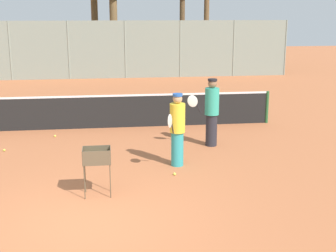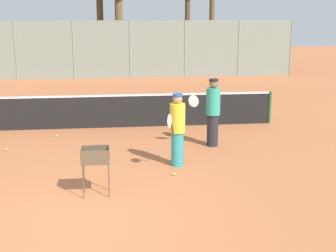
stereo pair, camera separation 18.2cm
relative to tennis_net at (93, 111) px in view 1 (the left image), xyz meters
The scene contains 10 objects.
ground_plane 6.90m from the tennis_net, 90.00° to the right, with size 80.00×80.00×0.00m, color #B7663D.
tennis_net is the anchor object (origin of this frame).
back_fence 11.45m from the tennis_net, 90.00° to the left, with size 21.60×0.08×3.14m.
player_white_outfit 4.10m from the tennis_net, 36.44° to the right, with size 0.95×0.39×1.87m.
player_red_cap 4.54m from the tennis_net, 62.51° to the right, with size 0.53×0.85×1.77m.
ball_cart 5.66m from the tennis_net, 87.92° to the right, with size 0.56×0.41×1.00m.
tennis_ball_1 3.27m from the tennis_net, 136.15° to the right, with size 0.07×0.07×0.07m, color #D1E54C.
tennis_ball_2 5.11m from the tennis_net, 67.76° to the right, with size 0.07×0.07×0.07m, color #D1E54C.
tennis_ball_5 1.55m from the tennis_net, 140.31° to the right, with size 0.07×0.07×0.07m, color #D1E54C.
parked_car 16.04m from the tennis_net, 80.97° to the left, with size 4.20×1.70×1.60m.
Camera 1 is at (0.44, -7.82, 3.67)m, focal length 50.00 mm.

